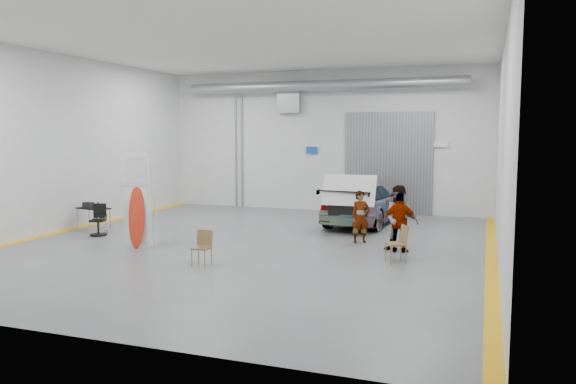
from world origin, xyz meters
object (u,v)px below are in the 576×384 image
(person_c, at_px, (400,222))
(folding_chair_near, at_px, (202,255))
(sedan_car, at_px, (364,203))
(person_b, at_px, (400,219))
(shop_stool, at_px, (103,225))
(office_chair, at_px, (99,222))
(work_table, at_px, (92,208))
(folding_chair_far, at_px, (396,251))
(person_a, at_px, (360,217))
(surfboard_display, at_px, (136,208))

(person_c, bearing_deg, folding_chair_near, 34.48)
(sedan_car, relative_size, person_b, 2.78)
(person_c, height_order, folding_chair_near, person_c)
(shop_stool, bearing_deg, office_chair, -103.02)
(sedan_car, distance_m, person_b, 4.97)
(folding_chair_near, xyz_separation_m, work_table, (-6.22, 3.58, 0.47))
(folding_chair_near, bearing_deg, person_b, 35.82)
(folding_chair_far, bearing_deg, shop_stool, -122.66)
(person_b, relative_size, shop_stool, 2.86)
(folding_chair_far, distance_m, work_table, 10.91)
(sedan_car, bearing_deg, person_a, 104.51)
(folding_chair_far, bearing_deg, person_b, 156.49)
(sedan_car, distance_m, shop_stool, 9.22)
(person_b, xyz_separation_m, shop_stool, (-9.62, -0.63, -0.61))
(sedan_car, height_order, surfboard_display, surfboard_display)
(sedan_car, xyz_separation_m, person_c, (2.01, -4.64, 0.09))
(person_c, xyz_separation_m, folding_chair_near, (-4.46, -3.31, -0.57))
(sedan_car, bearing_deg, office_chair, 38.85)
(person_b, bearing_deg, office_chair, -172.50)
(person_a, bearing_deg, folding_chair_near, -157.29)
(person_c, bearing_deg, folding_chair_far, 92.27)
(folding_chair_far, bearing_deg, surfboard_display, -112.44)
(surfboard_display, xyz_separation_m, office_chair, (-2.39, 1.39, -0.74))
(person_a, bearing_deg, person_b, -66.17)
(person_c, relative_size, folding_chair_far, 1.73)
(person_a, distance_m, folding_chair_near, 5.36)
(sedan_car, height_order, office_chair, sedan_car)
(surfboard_display, xyz_separation_m, shop_stool, (-2.36, 1.51, -0.86))
(person_b, bearing_deg, folding_chair_far, -82.58)
(person_c, height_order, work_table, person_c)
(person_c, relative_size, surfboard_display, 0.58)
(folding_chair_near, distance_m, office_chair, 5.83)
(sedan_car, xyz_separation_m, office_chair, (-7.64, -5.30, -0.31))
(person_b, bearing_deg, person_a, 148.37)
(folding_chair_far, bearing_deg, folding_chair_near, -94.66)
(person_a, distance_m, person_c, 1.68)
(person_b, relative_size, office_chair, 1.85)
(office_chair, bearing_deg, folding_chair_near, -45.94)
(person_b, relative_size, folding_chair_far, 1.92)
(surfboard_display, height_order, folding_chair_far, surfboard_display)
(sedan_car, distance_m, person_a, 3.69)
(sedan_car, bearing_deg, surfboard_display, 55.95)
(person_b, distance_m, folding_chair_far, 1.58)
(folding_chair_near, bearing_deg, person_c, 35.03)
(shop_stool, bearing_deg, person_b, 3.75)
(person_b, relative_size, work_table, 1.46)
(surfboard_display, bearing_deg, work_table, 135.72)
(person_a, relative_size, surfboard_display, 0.54)
(surfboard_display, relative_size, office_chair, 2.89)
(sedan_car, xyz_separation_m, work_table, (-8.67, -4.37, -0.01))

